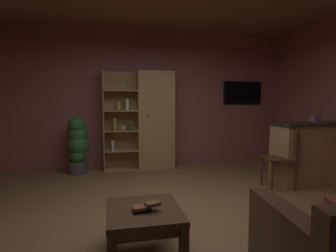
# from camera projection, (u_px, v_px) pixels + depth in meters

# --- Properties ---
(floor) EXTENTS (6.17, 5.57, 0.02)m
(floor) POSITION_uv_depth(u_px,v_px,m) (175.00, 222.00, 3.11)
(floor) COLOR olive
(floor) RESTS_ON ground
(wall_back) EXTENTS (6.29, 0.06, 2.86)m
(wall_back) POSITION_uv_depth(u_px,v_px,m) (144.00, 98.00, 5.72)
(wall_back) COLOR #9E5B56
(wall_back) RESTS_ON ground
(window_pane_back) EXTENTS (0.65, 0.01, 0.75)m
(window_pane_back) POSITION_uv_depth(u_px,v_px,m) (134.00, 109.00, 5.66)
(window_pane_back) COLOR white
(bookshelf_cabinet) EXTENTS (1.39, 0.41, 1.95)m
(bookshelf_cabinet) POSITION_uv_depth(u_px,v_px,m) (151.00, 121.00, 5.51)
(bookshelf_cabinet) COLOR tan
(bookshelf_cabinet) RESTS_ON ground
(kitchen_bar_counter) EXTENTS (1.46, 0.57, 1.01)m
(kitchen_bar_counter) POSITION_uv_depth(u_px,v_px,m) (316.00, 152.00, 4.55)
(kitchen_bar_counter) COLOR tan
(kitchen_bar_counter) RESTS_ON ground
(tissue_box) EXTENTS (0.12, 0.12, 0.11)m
(tissue_box) POSITION_uv_depth(u_px,v_px,m) (315.00, 119.00, 4.58)
(tissue_box) COLOR #995972
(tissue_box) RESTS_ON kitchen_bar_counter
(coffee_table) EXTENTS (0.64, 0.69, 0.42)m
(coffee_table) POSITION_uv_depth(u_px,v_px,m) (144.00, 218.00, 2.39)
(coffee_table) COLOR #4C331E
(coffee_table) RESTS_ON ground
(table_book_0) EXTENTS (0.14, 0.12, 0.02)m
(table_book_0) POSITION_uv_depth(u_px,v_px,m) (143.00, 208.00, 2.36)
(table_book_0) COLOR #2D4C8C
(table_book_0) RESTS_ON coffee_table
(table_book_1) EXTENTS (0.11, 0.11, 0.03)m
(table_book_1) POSITION_uv_depth(u_px,v_px,m) (139.00, 208.00, 2.31)
(table_book_1) COLOR brown
(table_book_1) RESTS_ON coffee_table
(table_book_2) EXTENTS (0.14, 0.12, 0.03)m
(table_book_2) POSITION_uv_depth(u_px,v_px,m) (152.00, 204.00, 2.33)
(table_book_2) COLOR brown
(table_book_2) RESTS_ON coffee_table
(dining_chair) EXTENTS (0.47, 0.47, 0.92)m
(dining_chair) POSITION_uv_depth(u_px,v_px,m) (284.00, 154.00, 4.26)
(dining_chair) COLOR #4C331E
(dining_chair) RESTS_ON ground
(potted_floor_plant) EXTENTS (0.39, 0.41, 1.08)m
(potted_floor_plant) POSITION_uv_depth(u_px,v_px,m) (77.00, 143.00, 5.11)
(potted_floor_plant) COLOR #4C4C51
(potted_floor_plant) RESTS_ON ground
(wall_mounted_tv) EXTENTS (0.89, 0.06, 0.50)m
(wall_mounted_tv) POSITION_uv_depth(u_px,v_px,m) (242.00, 93.00, 6.11)
(wall_mounted_tv) COLOR black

